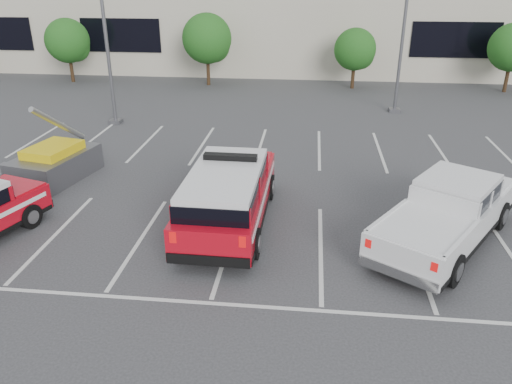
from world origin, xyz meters
TOP-DOWN VIEW (x-y plane):
  - ground at (0.00, 0.00)m, footprint 120.00×120.00m
  - stall_markings at (0.00, 4.50)m, footprint 23.00×15.00m
  - convention_building at (0.18, 31.86)m, footprint 60.00×16.99m
  - tree_left at (-14.91, 22.05)m, footprint 3.07×3.07m
  - tree_mid_left at (-4.91, 22.05)m, footprint 3.37×3.37m
  - tree_mid_right at (5.09, 22.05)m, footprint 2.77×2.77m
  - light_pole_left at (-8.00, 12.00)m, footprint 0.90×0.60m
  - light_pole_mid at (7.00, 16.00)m, footprint 0.90×0.60m
  - fire_chief_suv at (-0.20, 1.27)m, footprint 2.38×6.28m
  - white_pickup at (6.33, 0.89)m, footprint 5.26×6.43m
  - utility_rig at (-7.61, 4.34)m, footprint 3.57×3.71m

SIDE VIEW (x-z plane):
  - ground at x=0.00m, z-range 0.00..0.00m
  - stall_markings at x=0.00m, z-range 0.00..0.01m
  - utility_rig at x=-7.61m, z-range -0.91..2.10m
  - white_pickup at x=6.33m, z-range -0.20..1.73m
  - fire_chief_suv at x=-0.20m, z-range -0.20..1.99m
  - tree_mid_right at x=5.09m, z-range 0.51..4.50m
  - tree_left at x=-14.91m, z-range 0.56..4.98m
  - tree_mid_left at x=-4.91m, z-range 0.62..5.46m
  - convention_building at x=0.18m, z-range -1.88..11.32m
  - light_pole_left at x=-8.00m, z-range 0.07..10.31m
  - light_pole_mid at x=7.00m, z-range 0.07..10.31m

